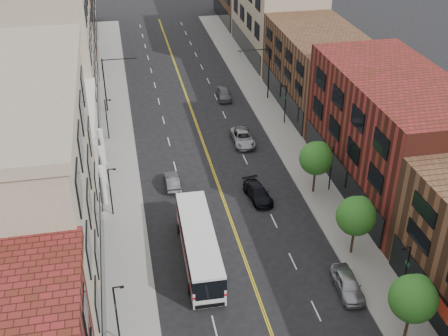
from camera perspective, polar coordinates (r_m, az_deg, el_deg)
sidewalk_left at (r=64.82m, az=-10.60°, el=1.00°), size 4.00×110.00×0.15m
sidewalk_right at (r=67.60m, az=6.53°, el=2.67°), size 4.00×110.00×0.15m
bldg_l_tanoffice at (r=42.08m, az=-20.13°, el=-4.02°), size 10.00×22.00×18.00m
bldg_l_white at (r=59.93m, az=-17.48°, el=1.71°), size 10.00×14.00×8.00m
bldg_l_far_a at (r=73.59m, az=-17.22°, el=11.45°), size 10.00×20.00×18.00m
bldg_l_far_b at (r=93.10m, az=-16.30°, el=14.53°), size 10.00×20.00×15.00m
bldg_r_mid at (r=58.52m, az=16.62°, el=3.36°), size 10.00×22.00×12.00m
bldg_r_far_a at (r=76.37m, az=9.62°, el=9.88°), size 10.00×20.00×10.00m
bldg_r_far_b at (r=94.69m, az=5.30°, el=15.54°), size 10.00×22.00×14.00m
tree_r_1 at (r=42.01m, az=18.74°, el=-12.30°), size 3.40×3.40×5.59m
tree_r_2 at (r=48.76m, az=13.34°, el=-4.63°), size 3.40×3.40×5.59m
tree_r_3 at (r=56.48m, az=9.42°, el=1.10°), size 3.40×3.40×5.59m
lamp_l_1 at (r=41.27m, az=-10.84°, el=-14.07°), size 0.81×0.55×5.05m
lamp_l_2 at (r=53.90m, az=-11.44°, el=-2.13°), size 0.81×0.55×5.05m
lamp_l_3 at (r=67.97m, az=-11.80°, el=5.09°), size 0.81×0.55×5.05m
lamp_r_1 at (r=45.91m, az=17.95°, el=-9.80°), size 0.81×0.55×5.05m
lamp_r_2 at (r=57.53m, az=10.81°, el=0.21°), size 0.81×0.55×5.05m
lamp_r_3 at (r=70.88m, az=6.22°, el=6.68°), size 0.81×0.55×5.05m
signal_mast_left at (r=74.65m, az=-11.54°, el=8.90°), size 4.49×0.18×7.20m
signal_mast_right at (r=77.15m, az=4.06°, el=10.18°), size 4.49×0.18×7.20m
city_bus at (r=48.13m, az=-2.56°, el=-7.66°), size 3.15×12.20×3.12m
car_parked_far at (r=46.86m, az=12.46°, el=-11.44°), size 2.05×4.61×1.54m
car_lane_behind at (r=58.66m, az=-5.29°, el=-1.33°), size 1.39×3.95×1.30m
car_lane_a at (r=56.56m, az=3.46°, el=-2.54°), size 2.56×4.95×1.37m
car_lane_b at (r=66.74m, az=1.92°, el=3.11°), size 2.49×5.26×1.45m
car_lane_c at (r=78.54m, az=-0.02°, el=7.58°), size 1.95×4.49×1.51m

